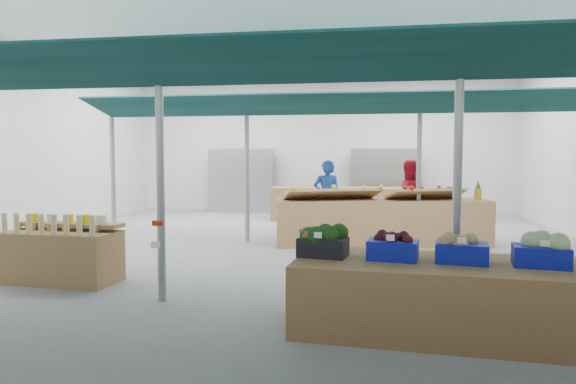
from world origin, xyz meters
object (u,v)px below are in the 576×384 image
(fruit_counter, at_px, (381,222))
(vendor_right, at_px, (408,199))
(bottle_shelf, at_px, (62,253))
(vendor_left, at_px, (327,197))
(crate_stack, at_px, (461,266))
(veg_counter, at_px, (482,300))

(fruit_counter, distance_m, vendor_right, 1.31)
(bottle_shelf, height_order, fruit_counter, bottle_shelf)
(fruit_counter, relative_size, vendor_left, 2.50)
(crate_stack, distance_m, vendor_left, 4.97)
(fruit_counter, relative_size, vendor_right, 2.50)
(fruit_counter, height_order, crate_stack, fruit_counter)
(vendor_left, relative_size, vendor_right, 1.00)
(bottle_shelf, xyz_separation_m, crate_stack, (5.58, 0.55, -0.11))
(crate_stack, bearing_deg, vendor_left, 116.39)
(fruit_counter, xyz_separation_m, crate_stack, (0.99, -3.32, -0.16))
(bottle_shelf, bearing_deg, vendor_left, 59.80)
(veg_counter, relative_size, vendor_left, 2.19)
(vendor_right, bearing_deg, veg_counter, 82.13)
(bottle_shelf, relative_size, vendor_right, 0.98)
(crate_stack, relative_size, vendor_left, 0.34)
(vendor_left, xyz_separation_m, vendor_right, (1.80, 0.00, 0.00))
(veg_counter, bearing_deg, crate_stack, 91.06)
(veg_counter, distance_m, fruit_counter, 5.34)
(bottle_shelf, distance_m, fruit_counter, 6.00)
(veg_counter, bearing_deg, vendor_left, 112.67)
(crate_stack, height_order, vendor_left, vendor_left)
(bottle_shelf, xyz_separation_m, vendor_right, (5.18, 4.97, 0.45))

